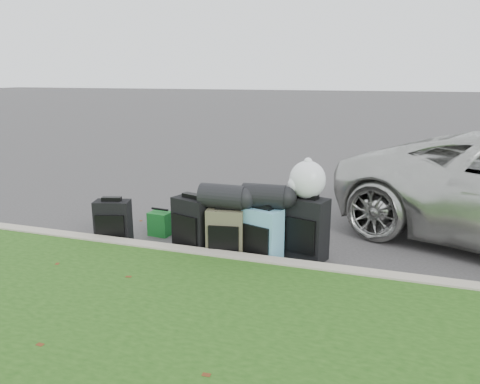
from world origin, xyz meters
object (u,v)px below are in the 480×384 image
(suitcase_teal, at_px, (262,235))
(suitcase_small_black, at_px, (113,222))
(tote_green, at_px, (160,224))
(suitcase_large_black_right, at_px, (305,229))
(tote_navy, at_px, (191,218))
(suitcase_olive, at_px, (226,233))
(suitcase_large_black_left, at_px, (193,225))

(suitcase_teal, bearing_deg, suitcase_small_black, -160.20)
(suitcase_small_black, xyz_separation_m, tote_green, (0.43, 0.44, -0.12))
(suitcase_small_black, distance_m, tote_green, 0.63)
(suitcase_large_black_right, height_order, tote_navy, suitcase_large_black_right)
(suitcase_olive, height_order, tote_green, suitcase_olive)
(suitcase_olive, distance_m, tote_navy, 1.15)
(suitcase_teal, distance_m, tote_navy, 1.46)
(suitcase_small_black, xyz_separation_m, suitcase_large_black_right, (2.41, 0.23, 0.09))
(tote_navy, bearing_deg, suitcase_small_black, -147.50)
(suitcase_large_black_left, bearing_deg, suitcase_large_black_right, 25.90)
(suitcase_large_black_left, xyz_separation_m, tote_green, (-0.65, 0.39, -0.17))
(suitcase_large_black_left, bearing_deg, suitcase_olive, 10.03)
(tote_green, bearing_deg, suitcase_olive, -16.93)
(suitcase_large_black_left, bearing_deg, tote_green, 167.32)
(tote_green, bearing_deg, tote_navy, 57.01)
(suitcase_teal, bearing_deg, tote_navy, 167.47)
(tote_navy, bearing_deg, suitcase_teal, -46.88)
(suitcase_large_black_left, distance_m, tote_navy, 0.85)
(suitcase_teal, relative_size, suitcase_large_black_right, 0.85)
(tote_green, distance_m, tote_navy, 0.45)
(suitcase_small_black, relative_size, suitcase_olive, 0.93)
(suitcase_small_black, xyz_separation_m, suitcase_teal, (1.95, 0.03, 0.03))
(suitcase_olive, distance_m, tote_green, 1.19)
(suitcase_small_black, height_order, suitcase_olive, suitcase_olive)
(suitcase_large_black_right, relative_size, tote_navy, 2.40)
(suitcase_large_black_left, relative_size, tote_green, 2.10)
(suitcase_large_black_left, bearing_deg, suitcase_small_black, -159.24)
(suitcase_large_black_left, height_order, tote_navy, suitcase_large_black_left)
(suitcase_teal, relative_size, tote_green, 1.95)
(suitcase_small_black, relative_size, suitcase_large_black_left, 0.82)
(suitcase_olive, xyz_separation_m, suitcase_teal, (0.43, 0.05, 0.02))
(suitcase_small_black, distance_m, suitcase_large_black_left, 1.09)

